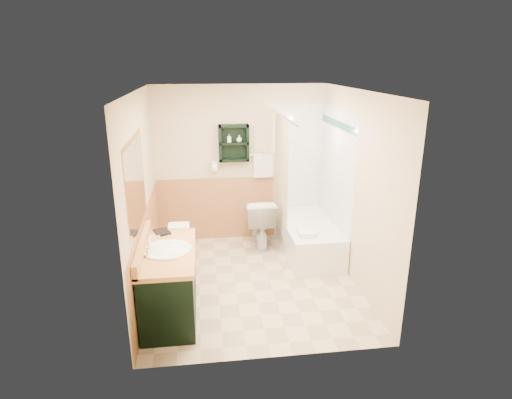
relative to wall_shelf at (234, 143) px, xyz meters
The scene contains 25 objects.
floor 2.09m from the wall_shelf, 85.93° to the right, with size 3.00×3.00×0.00m, color beige.
back_wall 0.38m from the wall_shelf, 48.99° to the left, with size 2.60×0.04×2.40m, color #F7E6C1.
left_wall 1.89m from the wall_shelf, 130.97° to the right, with size 0.04×3.00×2.40m, color #F7E6C1.
right_wall 2.03m from the wall_shelf, 44.70° to the right, with size 0.04×3.00×2.40m, color #F7E6C1.
ceiling 1.66m from the wall_shelf, 85.93° to the right, with size 2.60×3.00×0.04m, color white.
wainscot_left 2.12m from the wall_shelf, 130.14° to the right, with size 2.98×2.98×1.00m, color tan, non-canonical shape.
wainscot_back 1.06m from the wall_shelf, 38.66° to the left, with size 2.58×2.58×1.00m, color tan, non-canonical shape.
mirror_frame 2.28m from the wall_shelf, 120.90° to the right, with size 1.30×1.30×1.00m, color brown, non-canonical shape.
mirror_glass 2.28m from the wall_shelf, 120.79° to the right, with size 1.20×1.20×0.90m, color white, non-canonical shape.
tile_right 1.61m from the wall_shelf, 25.39° to the right, with size 1.50×1.50×2.10m, color white, non-canonical shape.
tile_back 1.23m from the wall_shelf, ahead, with size 0.95×0.95×2.10m, color white, non-canonical shape.
tile_accent 1.56m from the wall_shelf, 25.55° to the right, with size 1.50×1.50×0.10m, color #144732, non-canonical shape.
wall_shelf is the anchor object (origin of this frame).
hair_dryer 0.46m from the wall_shelf, behind, with size 0.10×0.24×0.18m, color white, non-canonical shape.
towel_bar 0.49m from the wall_shelf, ahead, with size 0.40×0.06×0.40m, color silver, non-canonical shape.
curtain_rod 1.01m from the wall_shelf, 46.11° to the right, with size 0.03×0.03×1.60m, color silver.
shower_curtain 0.89m from the wall_shelf, 37.30° to the right, with size 1.05×1.05×1.70m, color beige, non-canonical shape.
vanity 2.49m from the wall_shelf, 113.89° to the right, with size 0.59×1.23×0.78m, color black.
bathtub 1.79m from the wall_shelf, 32.56° to the right, with size 0.72×1.50×0.48m, color white.
toilet 1.25m from the wall_shelf, 41.35° to the right, with size 0.44×0.78×0.76m, color white.
counter_towel 1.76m from the wall_shelf, 119.97° to the right, with size 0.25×0.20×0.04m, color silver.
vanity_book 1.99m from the wall_shelf, 124.42° to the right, with size 0.16×0.02×0.22m, color black.
tub_towel 1.77m from the wall_shelf, 52.41° to the right, with size 0.24×0.20×0.07m, color silver.
soap_bottle_a 0.08m from the wall_shelf, behind, with size 0.05×0.12×0.06m, color white.
soap_bottle_b 0.10m from the wall_shelf, ahead, with size 0.08×0.10×0.08m, color white.
Camera 1 is at (-0.59, -4.89, 2.73)m, focal length 30.00 mm.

